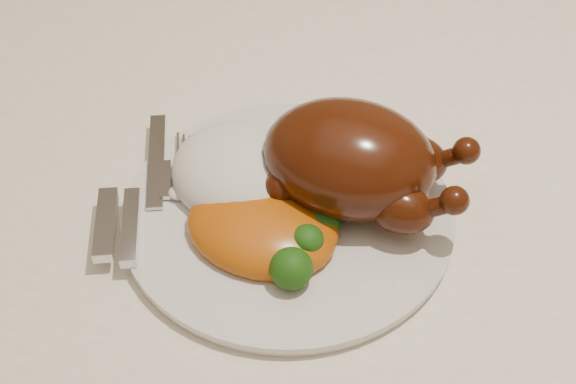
% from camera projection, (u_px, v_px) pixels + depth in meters
% --- Properties ---
extents(dining_table, '(1.60, 0.90, 0.76)m').
position_uv_depth(dining_table, '(409.00, 269.00, 0.75)').
color(dining_table, brown).
rests_on(dining_table, floor).
extents(tablecloth, '(1.73, 1.03, 0.18)m').
position_uv_depth(tablecloth, '(419.00, 215.00, 0.70)').
color(tablecloth, white).
rests_on(tablecloth, dining_table).
extents(dinner_plate, '(0.35, 0.35, 0.01)m').
position_uv_depth(dinner_plate, '(288.00, 214.00, 0.65)').
color(dinner_plate, silver).
rests_on(dinner_plate, tablecloth).
extents(roast_chicken, '(0.17, 0.12, 0.09)m').
position_uv_depth(roast_chicken, '(354.00, 160.00, 0.63)').
color(roast_chicken, '#401506').
rests_on(roast_chicken, dinner_plate).
extents(rice_mound, '(0.15, 0.14, 0.06)m').
position_uv_depth(rice_mound, '(241.00, 174.00, 0.66)').
color(rice_mound, white).
rests_on(rice_mound, dinner_plate).
extents(mac_and_cheese, '(0.12, 0.10, 0.05)m').
position_uv_depth(mac_and_cheese, '(272.00, 227.00, 0.62)').
color(mac_and_cheese, '#BB4B0C').
rests_on(mac_and_cheese, dinner_plate).
extents(cutlery, '(0.08, 0.17, 0.01)m').
position_uv_depth(cutlery, '(134.00, 204.00, 0.64)').
color(cutlery, silver).
rests_on(cutlery, dinner_plate).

